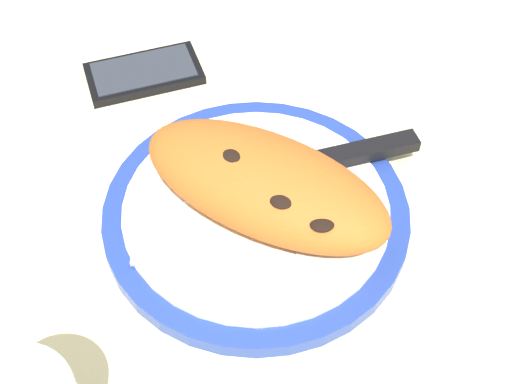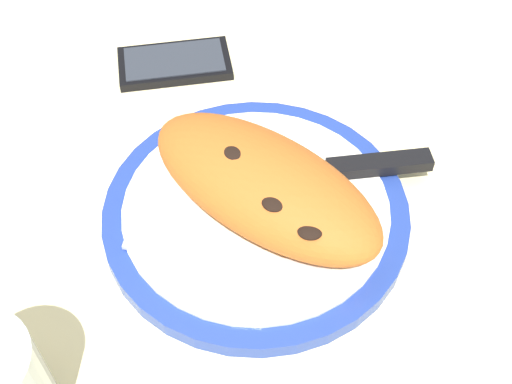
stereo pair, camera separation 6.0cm
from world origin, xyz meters
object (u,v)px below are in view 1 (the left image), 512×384
object	(u,v)px
calzone	(264,187)
knife	(338,158)
fork	(257,260)
smartphone	(144,73)
plate	(256,213)

from	to	relation	value
calzone	knife	distance (cm)	9.69
fork	smartphone	bearing A→B (deg)	127.26
plate	smartphone	size ratio (longest dim) A/B	1.99
plate	calzone	size ratio (longest dim) A/B	1.11
calzone	smartphone	distance (cm)	24.39
plate	fork	size ratio (longest dim) A/B	1.55
plate	smartphone	distance (cm)	23.15
knife	smartphone	size ratio (longest dim) A/B	1.52
fork	knife	bearing A→B (deg)	67.19
fork	smartphone	distance (cm)	28.48
calzone	smartphone	xyz separation A→B (cm)	(-16.70, 17.15, -4.66)
knife	smartphone	distance (cm)	24.72
knife	smartphone	xyz separation A→B (cm)	(-22.55, 9.96, -1.82)
plate	calzone	bearing A→B (deg)	-26.87
fork	knife	distance (cm)	13.76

